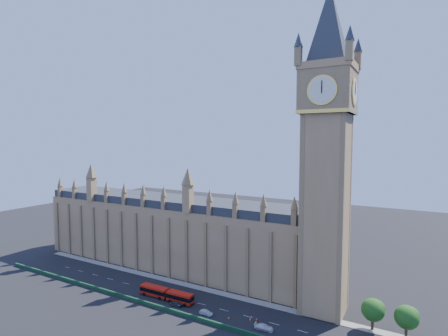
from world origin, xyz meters
The scene contains 15 objects.
ground centered at (0.00, 0.00, 0.00)m, with size 400.00×400.00×0.00m, color black.
palace_westminster centered at (-25.00, 22.00, 13.86)m, with size 120.00×20.00×28.00m.
elizabeth_tower centered at (38.00, 13.99, 54.56)m, with size 20.59×20.59×105.00m.
bridge_parapet centered at (0.00, -9.00, 0.60)m, with size 160.00×0.60×1.20m, color #1E4C2D.
kerb_north centered at (0.00, 9.50, 0.08)m, with size 160.00×3.00×0.16m, color gray.
tree_east_near centered at (52.22, 10.08, 5.64)m, with size 6.00×6.00×8.50m.
tree_east_far centered at (60.22, 10.08, 5.64)m, with size 6.00×6.00×8.50m.
red_bus centered at (-7.55, -2.86, 1.75)m, with size 19.58×3.43×3.32m.
car_grey centered at (-2.00, -4.94, 0.68)m, with size 1.61×3.99×1.36m, color #414448.
car_silver centered at (8.84, -5.05, 0.66)m, with size 1.39×4.00×1.32m, color #B5B8BE.
car_white centered at (26.72, -4.36, 0.75)m, with size 2.11×5.18×1.50m, color silver.
cone_a centered at (21.43, -1.73, 0.35)m, with size 0.46×0.46×0.71m.
cone_b centered at (15.80, -3.98, 0.34)m, with size 0.53×0.53×0.70m.
cone_c centered at (23.07, -0.90, 0.33)m, with size 0.54×0.54×0.68m.
cone_d centered at (21.20, -0.33, 0.32)m, with size 0.50×0.50×0.66m.
Camera 1 is at (61.39, -87.79, 50.46)m, focal length 28.00 mm.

